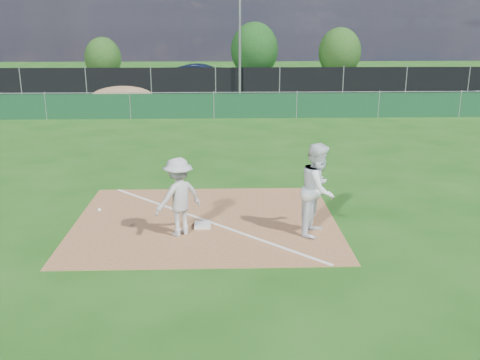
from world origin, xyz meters
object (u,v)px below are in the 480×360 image
(car_right, at_px, (281,80))
(runner, at_px, (318,189))
(tree_mid, at_px, (254,50))
(play_at_first, at_px, (179,197))
(car_mid, at_px, (202,76))
(car_left, at_px, (123,78))
(first_base, at_px, (203,225))
(tree_left, at_px, (103,58))
(light_pole, at_px, (240,31))
(tree_right, at_px, (340,52))

(car_right, bearing_deg, runner, 176.18)
(runner, xyz_separation_m, tree_mid, (0.62, 33.75, 1.33))
(play_at_first, xyz_separation_m, car_mid, (-0.47, 27.37, -0.04))
(runner, distance_m, car_left, 28.35)
(runner, bearing_deg, car_left, 41.84)
(first_base, bearing_deg, tree_left, 105.44)
(runner, distance_m, car_right, 26.37)
(light_pole, height_order, tree_left, light_pole)
(car_mid, bearing_deg, first_base, -166.73)
(tree_left, xyz_separation_m, tree_right, (19.24, 1.04, 0.38))
(tree_right, bearing_deg, first_base, -106.83)
(runner, height_order, car_right, runner)
(play_at_first, xyz_separation_m, car_left, (-5.94, 26.93, -0.13))
(runner, bearing_deg, first_base, 104.00)
(tree_left, height_order, tree_mid, tree_mid)
(play_at_first, distance_m, tree_right, 35.85)
(play_at_first, distance_m, car_left, 27.57)
(car_right, bearing_deg, tree_right, -35.45)
(car_left, bearing_deg, play_at_first, -167.85)
(light_pole, relative_size, tree_mid, 1.76)
(car_left, xyz_separation_m, tree_left, (-2.61, 6.22, 1.00))
(light_pole, xyz_separation_m, first_base, (-1.56, -22.07, -3.94))
(tree_left, bearing_deg, car_mid, -35.53)
(car_left, distance_m, tree_mid, 11.86)
(car_left, distance_m, tree_right, 18.20)
(car_left, distance_m, car_mid, 5.49)
(light_pole, distance_m, first_base, 22.47)
(car_mid, xyz_separation_m, tree_right, (11.15, 6.82, 1.29))
(car_left, relative_size, tree_left, 1.28)
(tree_left, distance_m, tree_right, 19.27)
(car_right, bearing_deg, play_at_first, 169.79)
(light_pole, distance_m, tree_left, 15.18)
(first_base, relative_size, play_at_first, 0.16)
(light_pole, bearing_deg, tree_mid, 82.09)
(runner, xyz_separation_m, car_left, (-8.93, 26.90, -0.26))
(first_base, height_order, car_left, car_left)
(car_mid, height_order, tree_left, tree_left)
(light_pole, distance_m, tree_mid, 11.49)
(car_right, distance_m, tree_left, 15.20)
(first_base, relative_size, car_right, 0.08)
(car_right, xyz_separation_m, tree_right, (5.71, 7.88, 1.45))
(car_right, height_order, tree_mid, tree_mid)
(light_pole, height_order, tree_mid, light_pole)
(tree_left, bearing_deg, play_at_first, -75.53)
(runner, distance_m, tree_mid, 33.78)
(light_pole, relative_size, car_left, 1.84)
(first_base, distance_m, tree_left, 33.97)
(first_base, xyz_separation_m, tree_right, (10.21, 33.75, 2.07))
(light_pole, distance_m, play_at_first, 22.82)
(light_pole, relative_size, tree_right, 1.94)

